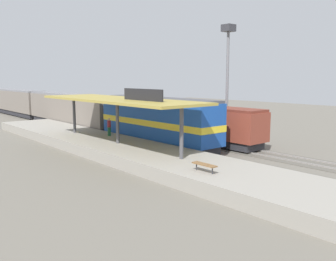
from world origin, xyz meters
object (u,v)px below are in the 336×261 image
Objects in this scene: passenger_carriage_rear at (16,102)px; locomotive at (157,121)px; passenger_carriage_front at (70,109)px; freight_car at (209,124)px; light_mast at (228,58)px; platform_bench at (204,165)px; person_waiting at (109,126)px.

locomotive is at bearing -90.00° from passenger_carriage_rear.
locomotive is 18.00m from passenger_carriage_front.
light_mast is (3.20, 0.52, 6.43)m from freight_car.
light_mast is at bearing -12.88° from locomotive.
platform_bench is 30.52m from passenger_carriage_front.
person_waiting is at bearing 79.22° from platform_bench.
passenger_carriage_front is (6.00, 29.91, 0.97)m from platform_bench.
locomotive is 8.44× the size of person_waiting.
freight_car is (4.60, -20.31, -0.34)m from passenger_carriage_front.
locomotive is 0.72× the size of passenger_carriage_front.
light_mast is (7.80, -1.78, 5.99)m from locomotive.
person_waiting is at bearing -101.93° from passenger_carriage_front.
passenger_carriage_front is 22.12m from light_mast.
passenger_carriage_rear is at bearing 100.88° from light_mast.
person_waiting is (-3.07, -14.50, -0.46)m from passenger_carriage_front.
locomotive reaches higher than passenger_carriage_rear.
locomotive reaches higher than platform_bench.
platform_bench is at bearing -116.73° from locomotive.
passenger_carriage_front is at bearing 78.07° from person_waiting.
passenger_carriage_front is 1.67× the size of freight_car.
passenger_carriage_front is at bearing 78.66° from platform_bench.
passenger_carriage_rear reaches higher than person_waiting.
locomotive is at bearing 63.27° from platform_bench.
freight_car reaches higher than platform_bench.
passenger_carriage_front is 14.83m from person_waiting.
passenger_carriage_front reaches higher than person_waiting.
platform_bench is 0.99× the size of person_waiting.
freight_car is (4.60, -41.11, -0.34)m from passenger_carriage_rear.
freight_car is (10.60, 9.61, 0.63)m from platform_bench.
person_waiting is (-7.67, 5.80, -0.12)m from freight_car.
locomotive is 4.68m from person_waiting.
passenger_carriage_front is at bearing 90.00° from locomotive.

